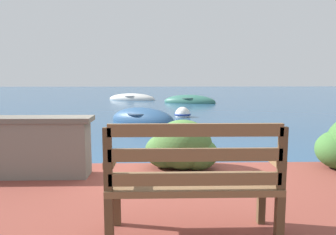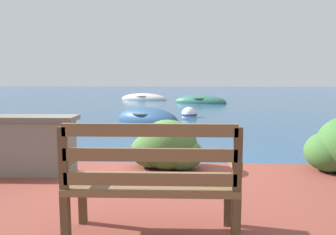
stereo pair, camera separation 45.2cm
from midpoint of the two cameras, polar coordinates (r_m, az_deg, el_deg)
ground_plane at (r=4.84m, az=-3.03°, el=-10.43°), size 80.00×80.00×0.00m
park_bench at (r=2.50m, az=-0.87°, el=-10.64°), size 1.30×0.48×0.93m
hedge_clump_far_left at (r=5.06m, az=-29.17°, el=-5.26°), size 0.79×0.57×0.54m
hedge_clump_left at (r=4.42m, az=-0.54°, el=-5.28°), size 0.98×0.71×0.67m
rowboat_nearest at (r=10.41m, az=-5.71°, el=-0.48°), size 2.46×2.07×0.83m
rowboat_mid at (r=17.75m, az=3.03°, el=2.75°), size 3.02×1.90×0.78m
rowboat_far at (r=20.09m, az=-6.95°, el=3.22°), size 3.07×1.79×0.70m
mooring_buoy at (r=11.70m, az=1.45°, el=0.54°), size 0.60×0.60×0.54m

